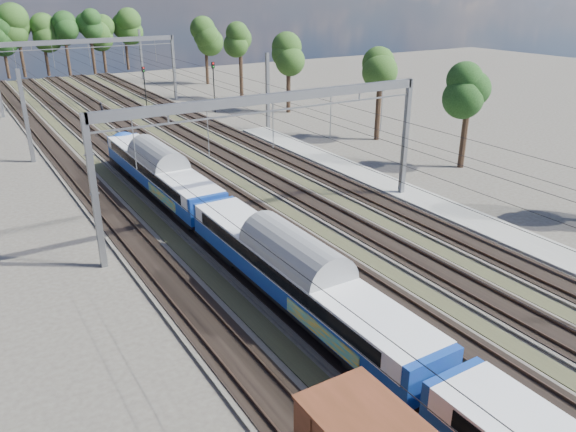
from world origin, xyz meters
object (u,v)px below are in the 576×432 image
worker (102,110)px  signal_near (145,83)px  signal_far (214,81)px  emu_train (300,270)px

worker → signal_near: (5.99, 0.63, 2.69)m
worker → signal_far: (13.34, -4.75, 3.12)m
signal_near → signal_far: size_ratio=0.90×
emu_train → signal_far: bearing=70.1°
worker → signal_far: signal_far is taller
worker → signal_far: bearing=-123.6°
emu_train → signal_far: size_ratio=9.19×
signal_near → emu_train: bearing=-112.6°
worker → signal_near: bearing=-98.0°
emu_train → signal_far: 49.94m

